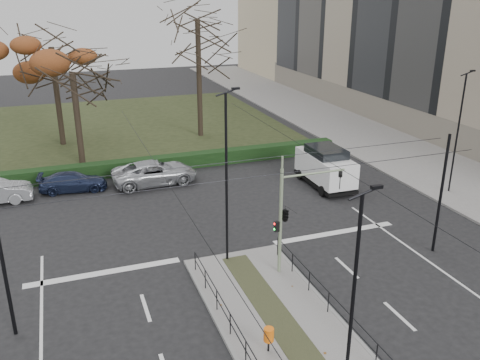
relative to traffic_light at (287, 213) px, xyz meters
The scene contains 19 objects.
ground 4.35m from the traffic_light, 124.69° to the right, with size 140.00×140.00×0.00m, color black.
median_island 6.14m from the traffic_light, 109.37° to the right, with size 4.40×15.00×0.14m, color slate.
sidewalk_east 25.47m from the traffic_light, 50.14° to the left, with size 8.00×90.00×0.14m, color slate.
park 30.57m from the traffic_light, 104.83° to the left, with size 38.00×26.00×0.10m, color black.
hedge 17.99m from the traffic_light, 115.93° to the left, with size 38.00×1.00×1.00m, color black.
apartment_block 34.60m from the traffic_light, 39.24° to the left, with size 13.09×52.10×21.64m.
median_railing 5.85m from the traffic_light, 109.03° to the right, with size 4.14×13.24×0.92m.
catenary 2.07m from the traffic_light, 151.67° to the right, with size 20.00×34.00×6.00m.
traffic_light is the anchor object (origin of this frame).
litter_bin 6.07m from the traffic_light, 120.43° to the right, with size 0.37×0.37×0.94m.
streetlamp_median_near 8.56m from the traffic_light, 102.67° to the right, with size 0.62×0.13×7.37m.
streetlamp_median_far 3.11m from the traffic_light, 138.59° to the left, with size 0.68×0.14×8.16m.
streetlamp_sidewalk 15.00m from the traffic_light, 21.09° to the left, with size 0.64×0.13×7.61m.
parked_car_third 16.54m from the traffic_light, 121.59° to the left, with size 1.71×4.22×1.22m, color #1D2644.
parked_car_fourth 14.01m from the traffic_light, 104.08° to the left, with size 2.58×5.60×1.55m, color #ADAFB5.
white_van 11.82m from the traffic_light, 52.46° to the left, with size 2.33×5.05×2.62m.
rust_tree 27.01m from the traffic_light, 109.55° to the left, with size 8.83×8.83×10.39m.
bare_tree_center 24.72m from the traffic_light, 83.54° to the left, with size 7.89×7.89×13.08m.
bare_tree_near 20.87m from the traffic_light, 111.92° to the left, with size 7.10×7.10×8.80m.
Camera 1 is at (-7.04, -15.83, 12.13)m, focal length 38.00 mm.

